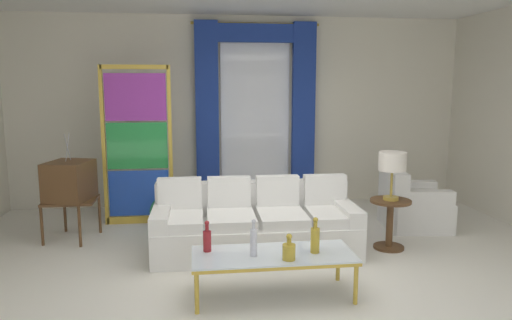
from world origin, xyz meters
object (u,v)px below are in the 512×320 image
Objects in this scene: bottle_blue_decanter at (207,239)px; table_lamp_brass at (392,164)px; couch_white_long at (255,226)px; coffee_table at (273,257)px; round_side_table at (390,220)px; bottle_crystal_tall at (315,238)px; vintage_tv at (69,183)px; peacock_figurine at (165,212)px; stained_glass_divider at (137,149)px; armchair_white at (411,207)px; bottle_amber_squat at (254,241)px; bottle_ruby_flask at (289,251)px.

table_lamp_brass reaches higher than bottle_blue_decanter.
couch_white_long is 8.01× the size of bottle_blue_decanter.
round_side_table is at bearing 34.77° from coffee_table.
bottle_crystal_tall is 0.25× the size of vintage_tv.
peacock_figurine is at bearing 116.04° from coffee_table.
couch_white_long reaches higher than peacock_figurine.
round_side_table is at bearing -25.50° from stained_glass_divider.
armchair_white is 1.52× the size of peacock_figurine.
bottle_blue_decanter is 3.33m from armchair_white.
couch_white_long is 2.12m from stained_glass_divider.
bottle_blue_decanter is at bearing 156.44° from bottle_amber_squat.
bottle_crystal_tall is at bearing -136.81° from table_lamp_brass.
round_side_table is (-0.63, -0.79, 0.07)m from armchair_white.
table_lamp_brass reaches higher than bottle_amber_squat.
stained_glass_divider is (-0.88, 2.43, 0.53)m from bottle_blue_decanter.
couch_white_long is at bearing 61.73° from bottle_blue_decanter.
stained_glass_divider is 3.47m from round_side_table.
bottle_amber_squat reaches higher than bottle_crystal_tall.
vintage_tv is at bearing 135.94° from bottle_amber_squat.
bottle_crystal_tall is at bearing 1.79° from bottle_amber_squat.
vintage_tv is at bearing 179.12° from armchair_white.
bottle_amber_squat is (-0.19, -0.04, 0.17)m from coffee_table.
bottle_crystal_tall is 0.56× the size of round_side_table.
bottle_blue_decanter is (-0.59, -1.09, 0.22)m from couch_white_long.
couch_white_long is 1.59× the size of coffee_table.
armchair_white is 1.01m from round_side_table.
round_side_table is at bearing 40.86° from bottle_ruby_flask.
coffee_table is at bearing -12.76° from bottle_blue_decanter.
couch_white_long is at bearing 175.61° from table_lamp_brass.
bottle_amber_squat is 2.16m from table_lamp_brass.
armchair_white is 1.60× the size of table_lamp_brass.
bottle_blue_decanter reaches higher than coffee_table.
couch_white_long is 1.07× the size of stained_glass_divider.
couch_white_long is 1.75× the size of vintage_tv.
stained_glass_divider reaches higher than bottle_ruby_flask.
bottle_blue_decanter is at bearing -70.06° from stained_glass_divider.
bottle_crystal_tall is 2.75m from peacock_figurine.
couch_white_long is 9.87× the size of bottle_ruby_flask.
bottle_amber_squat is 2.12m from round_side_table.
couch_white_long is 6.89× the size of bottle_amber_squat.
stained_glass_divider is at bearing 141.35° from peacock_figurine.
peacock_figurine is at bearing 156.61° from round_side_table.
table_lamp_brass reaches higher than couch_white_long.
bottle_amber_squat is (-0.57, -0.02, 0.01)m from bottle_crystal_tall.
couch_white_long is 3.95× the size of round_side_table.
bottle_blue_decanter is at bearing -156.13° from round_side_table.
round_side_table is (3.84, -0.85, -0.37)m from vintage_tv.
peacock_figurine is (-3.33, 0.38, -0.07)m from armchair_white.
bottle_ruby_flask is (0.11, -0.17, 0.12)m from coffee_table.
vintage_tv is (-2.07, 2.00, 0.18)m from bottle_amber_squat.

